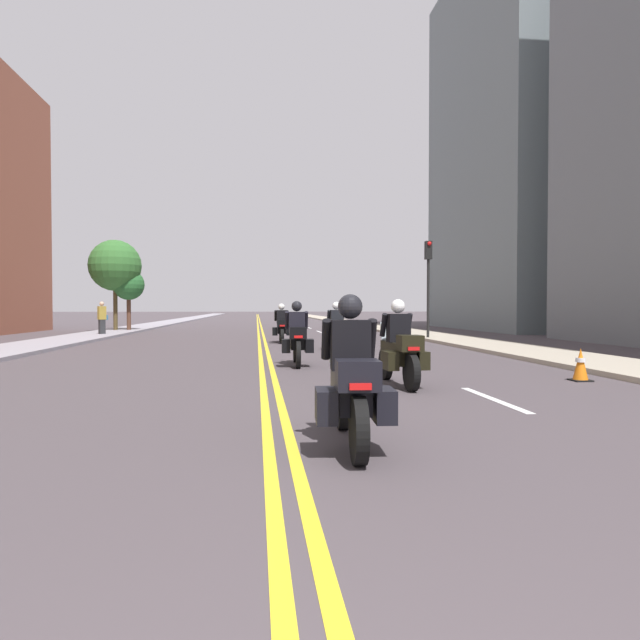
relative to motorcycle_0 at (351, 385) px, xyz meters
The scene contains 17 objects.
ground_plane 42.67m from the motorcycle_0, 90.97° to the left, with size 264.00×264.00×0.00m, color #453D41.
sidewalk_left 43.58m from the motorcycle_0, 101.83° to the left, with size 2.61×144.00×0.12m, color gray.
sidewalk_right 43.31m from the motorcycle_0, 80.05° to the left, with size 2.61×144.00×0.12m, color #A69B88.
centreline_yellow_inner 42.67m from the motorcycle_0, 91.14° to the left, with size 0.12×132.00×0.01m, color yellow.
centreline_yellow_outer 42.67m from the motorcycle_0, 90.81° to the left, with size 0.12×132.00×0.01m, color yellow.
lane_dashes_white 23.82m from the motorcycle_0, 83.43° to the left, with size 0.14×56.40×0.01m.
building_right_1 35.34m from the motorcycle_0, 60.18° to the left, with size 8.28×14.79×24.23m.
motorcycle_0 is the anchor object (origin of this frame).
motorcycle_1 4.56m from the motorcycle_0, 68.88° to the left, with size 0.78×2.24×1.59m.
motorcycle_2 7.96m from the motorcycle_0, 89.78° to the left, with size 0.77×2.14×1.60m.
motorcycle_3 12.49m from the motorcycle_0, 82.27° to the left, with size 0.78×2.25×1.63m.
motorcycle_4 16.80m from the motorcycle_0, 89.80° to the left, with size 0.77×2.12×1.60m.
traffic_cone_0 6.99m from the motorcycle_0, 40.14° to the left, with size 0.36×0.36×0.65m.
traffic_light_near 19.26m from the motorcycle_0, 69.88° to the left, with size 0.28×0.38×4.36m.
pedestrian_1 24.33m from the motorcycle_0, 110.67° to the left, with size 0.47×0.44×1.73m.
street_tree_0 29.10m from the motorcycle_0, 106.86° to the left, with size 1.81×1.81×3.68m.
street_tree_1 29.27m from the motorcycle_0, 108.30° to the left, with size 2.98×2.98×5.37m.
Camera 1 is at (-0.24, -0.19, 1.45)m, focal length 30.80 mm.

